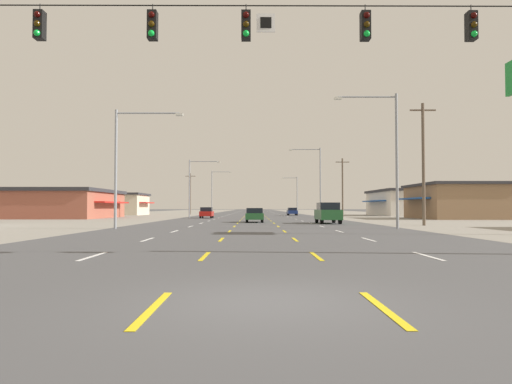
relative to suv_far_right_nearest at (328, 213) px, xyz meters
The scene contains 22 objects.
ground_plane 30.22m from the suv_far_right_nearest, 103.15° to the left, with size 572.00×572.00×0.00m, color #4C4C4F.
lot_apron_left 43.20m from the suv_far_right_nearest, 137.07° to the left, with size 28.00×440.00×0.01m, color gray.
lot_apron_right 34.44m from the suv_far_right_nearest, 58.71° to the left, with size 28.00×440.00×0.01m, color gray.
lane_markings 68.27m from the suv_far_right_nearest, 95.78° to the left, with size 10.64×227.60×0.01m.
signal_span_wire 30.49m from the suv_far_right_nearest, 103.26° to the right, with size 24.79×0.52×9.28m.
suv_far_right_nearest is the anchor object (origin of this frame).
sedan_center_turn_near 7.75m from the suv_far_right_nearest, 154.45° to the left, with size 1.80×4.50×1.46m.
hatchback_far_left_mid 25.76m from the suv_far_right_nearest, 122.26° to the left, with size 1.72×3.90×1.54m.
sedan_far_right_midfar 43.86m from the suv_far_right_nearest, 89.69° to the left, with size 1.80×4.50×1.46m.
storefront_left_row_1 41.48m from the suv_far_right_nearest, 146.29° to the left, with size 14.49×17.58×4.11m.
storefront_left_row_2 59.23m from the suv_far_right_nearest, 124.63° to the left, with size 10.86×11.07×4.32m.
storefront_right_row_1 27.72m from the suv_far_right_nearest, 41.26° to the left, with size 12.97×13.12×4.73m.
storefront_right_row_2 47.93m from the suv_far_right_nearest, 64.30° to the left, with size 10.78×17.86×4.82m.
streetlight_left_row_0 20.07m from the suv_far_right_nearest, 146.70° to the right, with size 4.92×0.26×8.60m.
streetlight_right_row_0 12.09m from the suv_far_right_nearest, 75.51° to the right, with size 4.61×0.26×9.80m.
streetlight_left_row_1 32.42m from the suv_far_right_nearest, 120.77° to the left, with size 4.88×0.26×8.90m.
streetlight_right_row_1 28.25m from the suv_far_right_nearest, 84.27° to the left, with size 4.97×0.26×10.78m.
streetlight_left_row_2 68.24m from the suv_far_right_nearest, 104.05° to the left, with size 4.79×0.26×10.22m.
streetlight_right_row_2 66.21m from the suv_far_right_nearest, 87.50° to the left, with size 3.75×0.26×8.79m.
utility_pole_right_row_0 9.92m from the suv_far_right_nearest, 35.16° to the right, with size 2.20×0.26×10.38m.
utility_pole_right_row_1 31.28m from the suv_far_right_nearest, 76.54° to the left, with size 2.20×0.26×9.41m.
utility_pole_left_row_2 59.97m from the suv_far_right_nearest, 110.29° to the left, with size 2.20×0.26×8.87m.
Camera 1 is at (-0.22, -7.58, 1.54)m, focal length 32.58 mm.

